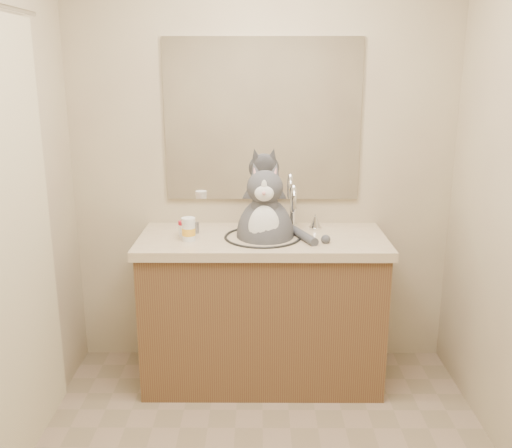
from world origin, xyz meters
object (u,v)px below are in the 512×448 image
at_px(cat, 265,230).
at_px(grey_canister, 196,228).
at_px(pill_bottle_redcap, 183,229).
at_px(pill_bottle_orange, 189,230).

height_order(cat, grey_canister, cat).
height_order(pill_bottle_redcap, grey_canister, pill_bottle_redcap).
relative_size(cat, pill_bottle_redcap, 7.40).
bearing_deg(pill_bottle_redcap, cat, -1.42).
bearing_deg(grey_canister, pill_bottle_redcap, -133.61).
xyz_separation_m(pill_bottle_redcap, grey_canister, (0.06, 0.06, -0.01)).
bearing_deg(pill_bottle_orange, grey_canister, 82.21).
bearing_deg(cat, grey_canister, 172.47).
bearing_deg(grey_canister, pill_bottle_orange, -97.79).
height_order(pill_bottle_redcap, pill_bottle_orange, pill_bottle_orange).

